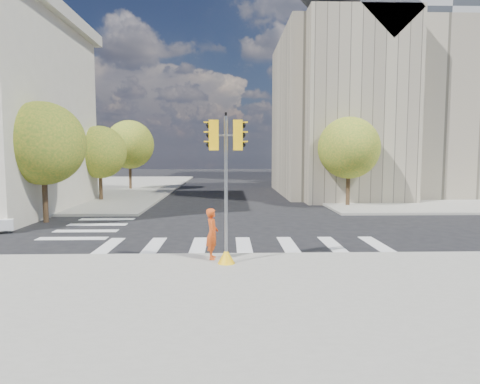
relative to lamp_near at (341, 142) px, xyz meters
name	(u,v)px	position (x,y,z in m)	size (l,w,h in m)	color
ground	(244,236)	(-8.00, -14.00, -4.58)	(160.00, 160.00, 0.00)	black
sidewalk_near	(266,341)	(-8.00, -25.00, -4.50)	(30.00, 14.00, 0.15)	gray
sidewalk_far_right	(422,187)	(12.00, 12.00, -4.50)	(28.00, 40.00, 0.15)	gray
sidewalk_far_left	(43,188)	(-28.00, 12.00, -4.50)	(28.00, 40.00, 0.15)	gray
civic_building	(411,113)	(7.59, 5.12, 2.68)	(26.00, 16.00, 19.39)	#A0967F
office_tower	(389,73)	(14.00, 28.00, 10.42)	(20.00, 18.00, 30.00)	#9EA0A3
tree_lw_near	(43,144)	(-18.50, -10.00, -0.38)	(4.40, 4.40, 6.41)	#382616
tree_lw_mid	(100,152)	(-18.50, 0.00, -0.82)	(4.00, 4.00, 5.77)	#382616
tree_lw_far	(130,145)	(-18.50, 10.00, -0.04)	(4.80, 4.80, 6.95)	#382616
tree_re_near	(349,148)	(-0.50, -4.00, -0.53)	(4.20, 4.20, 6.16)	#382616
tree_re_mid	(314,146)	(-0.50, 8.00, -0.23)	(4.60, 4.60, 6.66)	#382616
tree_re_far	(294,152)	(-0.50, 20.00, -0.71)	(4.00, 4.00, 5.88)	#382616
lamp_near	(341,142)	(0.00, 0.00, 0.00)	(0.35, 0.18, 8.11)	black
lamp_far	(307,145)	(0.00, 14.00, 0.00)	(0.35, 0.18, 8.11)	black
traffic_signal	(226,200)	(-8.79, -19.42, -2.37)	(1.06, 0.56, 4.83)	yellow
photographer	(212,234)	(-9.26, -18.80, -3.57)	(0.63, 0.41, 1.71)	#CC4513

